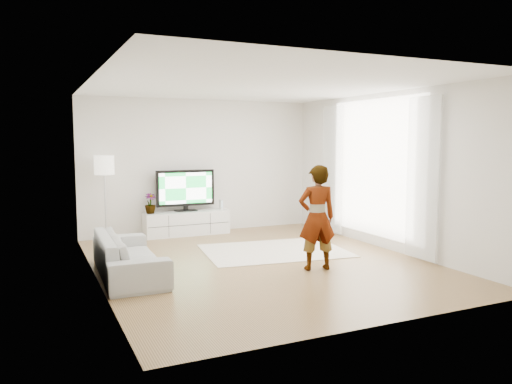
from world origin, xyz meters
name	(u,v)px	position (x,y,z in m)	size (l,w,h in m)	color
floor	(260,262)	(0.00, 0.00, 0.00)	(6.00, 6.00, 0.00)	#9D7A47
ceiling	(260,85)	(0.00, 0.00, 2.80)	(6.00, 6.00, 0.00)	white
wall_left	(95,181)	(-2.50, 0.00, 1.40)	(0.02, 6.00, 2.80)	silver
wall_right	(387,171)	(2.50, 0.00, 1.40)	(0.02, 6.00, 2.80)	silver
wall_back	(200,166)	(0.00, 3.00, 1.40)	(5.00, 0.02, 2.80)	silver
wall_front	(383,194)	(0.00, -3.00, 1.40)	(5.00, 0.02, 2.80)	silver
window	(375,168)	(2.48, 0.30, 1.45)	(0.01, 2.60, 2.50)	white
curtain_near	(423,178)	(2.40, -1.00, 1.35)	(0.04, 0.70, 2.60)	white
curtain_far	(332,169)	(2.40, 1.60, 1.35)	(0.04, 0.70, 2.60)	white
media_console	(186,223)	(-0.39, 2.76, 0.25)	(1.75, 0.50, 0.49)	white
television	(186,189)	(-0.39, 2.79, 0.95)	(1.22, 0.24, 0.85)	black
game_console	(221,204)	(0.38, 2.76, 0.59)	(0.05, 0.15, 0.20)	white
potted_plant	(150,203)	(-1.13, 2.77, 0.69)	(0.23, 0.23, 0.41)	#3F7238
rug	(274,251)	(0.58, 0.65, 0.01)	(2.45, 1.76, 0.01)	silver
player	(317,218)	(0.58, -0.76, 0.80)	(0.58, 0.38, 1.58)	#334772
sofa	(129,255)	(-2.05, 0.09, 0.30)	(2.09, 0.82, 0.61)	#A7A7A2
floor_lamp	(104,169)	(-2.00, 2.70, 1.41)	(0.37, 0.37, 1.66)	silver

